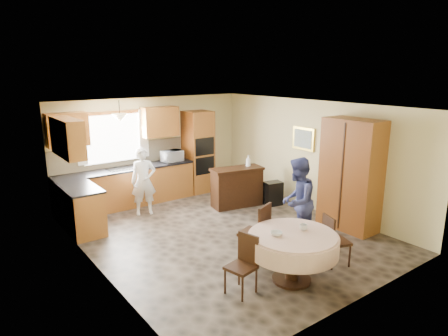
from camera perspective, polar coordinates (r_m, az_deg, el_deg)
floor at (r=8.00m, az=0.04°, el=-9.32°), size 5.00×6.00×0.01m
ceiling at (r=7.38m, az=0.04°, el=8.83°), size 5.00×6.00×0.01m
wall_back at (r=10.10m, az=-10.18°, el=2.84°), size 5.00×0.02×2.50m
wall_front at (r=5.59m, az=18.84°, el=-6.82°), size 5.00×0.02×2.50m
wall_left at (r=6.48m, az=-18.05°, el=-3.90°), size 0.02×6.00×2.50m
wall_right at (r=9.26m, az=12.56°, el=1.72°), size 0.02×6.00×2.50m
window at (r=9.63m, az=-15.55°, el=4.12°), size 1.40×0.03×1.10m
curtain_left at (r=9.33m, az=-19.75°, el=3.83°), size 0.22×0.02×1.15m
curtain_right at (r=9.86m, az=-11.40°, el=4.88°), size 0.22×0.02×1.15m
base_cab_back at (r=9.68m, az=-13.67°, el=-2.76°), size 3.30×0.60×0.88m
counter_back at (r=9.56m, az=-13.83°, el=-0.12°), size 3.30×0.64×0.04m
base_cab_left at (r=8.45m, az=-19.70°, el=-5.67°), size 0.60×1.20×0.88m
counter_left at (r=8.31m, az=-19.96°, el=-2.68°), size 0.64×1.20×0.04m
backsplash at (r=9.77m, az=-14.59°, el=1.81°), size 3.30×0.02×0.55m
wall_cab_left at (r=9.12m, az=-21.50°, el=5.12°), size 0.85×0.33×0.72m
wall_cab_right at (r=9.92m, az=-9.13°, el=6.55°), size 0.90×0.33×0.72m
wall_cab_side at (r=8.06m, az=-21.47°, el=4.07°), size 0.33×1.20×0.72m
oven_tower at (r=10.43m, az=-3.71°, el=2.31°), size 0.66×0.62×2.12m
oven_upper at (r=10.13m, az=-2.76°, el=3.08°), size 0.56×0.01×0.45m
oven_lower at (r=10.24m, az=-2.72°, el=0.33°), size 0.56×0.01×0.45m
pendant at (r=9.11m, az=-14.65°, el=6.96°), size 0.36×0.36×0.18m
sideboard at (r=9.40m, az=1.84°, el=-2.90°), size 1.29×0.72×0.87m
space_heater at (r=9.58m, az=7.01°, el=-3.62°), size 0.46×0.36×0.57m
cupboard at (r=8.33m, az=17.68°, el=-0.92°), size 0.58×1.17×2.23m
dining_table at (r=6.19m, az=9.82°, el=-10.68°), size 1.36×1.36×0.77m
chair_left at (r=5.90m, az=2.87°, el=-13.12°), size 0.45×0.45×0.86m
chair_back at (r=6.78m, az=4.93°, el=-8.74°), size 0.56×0.56×1.00m
chair_right at (r=6.86m, az=15.32°, el=-9.59°), size 0.48×0.48×0.86m
framed_picture at (r=9.34m, az=11.29°, el=4.12°), size 0.06×0.63×0.52m
microwave at (r=9.99m, az=-7.43°, el=1.70°), size 0.53×0.38×0.28m
person_sink at (r=8.98m, az=-11.41°, el=-1.87°), size 0.63×0.51×1.51m
person_dining at (r=7.41m, az=10.41°, el=-4.72°), size 0.99×0.91×1.63m
bowl_sideboard at (r=9.10m, az=0.33°, el=-0.47°), size 0.25×0.25×0.05m
bottle_sideboard at (r=9.46m, az=3.48°, el=0.89°), size 0.14×0.14×0.31m
cup_table at (r=6.26m, az=11.27°, el=-8.30°), size 0.15×0.15×0.09m
bowl_table at (r=6.01m, az=7.48°, el=-9.28°), size 0.18×0.18×0.06m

